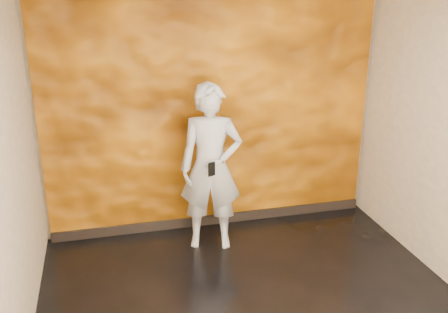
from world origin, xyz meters
TOP-DOWN VIEW (x-y plane):
  - room at (0.00, 0.00)m, footprint 4.02×4.02m
  - feature_wall at (0.00, 1.96)m, footprint 3.90×0.06m
  - baseboard at (0.00, 1.92)m, footprint 3.90×0.04m
  - man at (-0.14, 1.45)m, footprint 0.77×0.60m
  - phone at (-0.19, 1.18)m, footprint 0.08×0.05m

SIDE VIEW (x-z plane):
  - baseboard at x=0.00m, z-range 0.00..0.12m
  - man at x=-0.14m, z-range 0.00..1.88m
  - phone at x=-0.19m, z-range 0.96..1.11m
  - feature_wall at x=0.00m, z-range 0.00..2.75m
  - room at x=0.00m, z-range -0.01..2.81m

